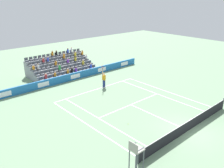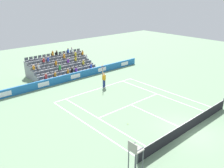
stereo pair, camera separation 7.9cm
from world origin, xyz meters
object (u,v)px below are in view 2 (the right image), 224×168
Objects in this scene: tennis_net at (189,125)px; umpire_chair at (135,153)px; tennis_player at (104,79)px; loose_tennis_ball at (128,124)px.

umpire_chair reaches higher than tennis_net.
tennis_player is at bearing -94.96° from tennis_net.
loose_tennis_ball is (-3.87, -4.42, -1.49)m from umpire_chair.
tennis_player is 41.97× the size of loose_tennis_ball.
tennis_net is at bearing -175.79° from umpire_chair.
loose_tennis_ball is (2.89, -3.92, -0.46)m from tennis_net.
tennis_net is 176.03× the size of loose_tennis_ball.
tennis_net is at bearing 85.04° from tennis_player.
tennis_player is 14.56m from umpire_chair.
umpire_chair is (6.76, 0.50, 1.03)m from tennis_net.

